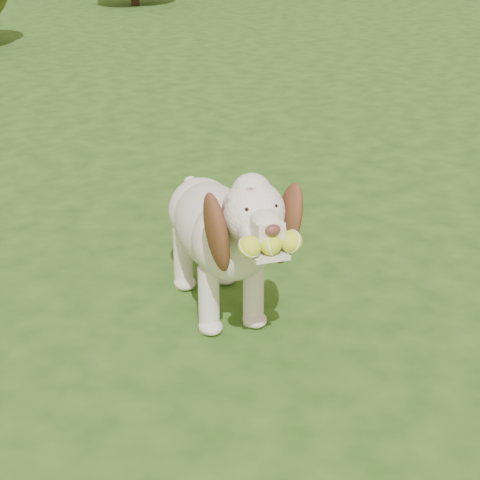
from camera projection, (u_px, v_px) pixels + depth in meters
ground at (221, 290)px, 3.91m from camera, size 80.00×80.00×0.00m
dog at (222, 228)px, 3.52m from camera, size 0.71×1.20×0.81m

